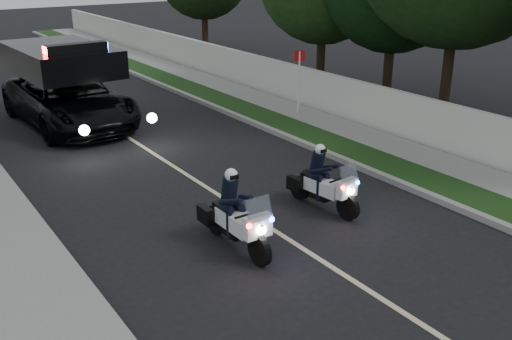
{
  "coord_description": "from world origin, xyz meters",
  "views": [
    {
      "loc": [
        -6.6,
        -4.23,
        5.62
      ],
      "look_at": [
        0.25,
        5.87,
        1.0
      ],
      "focal_mm": 40.96,
      "sensor_mm": 36.0,
      "label": 1
    }
  ],
  "objects": [
    {
      "name": "sidewalk_right",
      "position": [
        6.1,
        10.0,
        0.08
      ],
      "size": [
        1.4,
        60.0,
        0.16
      ],
      "primitive_type": "cube",
      "color": "gray",
      "rests_on": "ground"
    },
    {
      "name": "lane_marking",
      "position": [
        0.0,
        10.0,
        0.0
      ],
      "size": [
        0.12,
        50.0,
        0.01
      ],
      "primitive_type": "cube",
      "color": "#BFB78C",
      "rests_on": "ground"
    },
    {
      "name": "tree_right_d",
      "position": [
        9.48,
        14.62,
        0.0
      ],
      "size": [
        6.92,
        6.92,
        8.91
      ],
      "primitive_type": null,
      "rotation": [
        0.0,
        0.0,
        -0.37
      ],
      "color": "#204316",
      "rests_on": "ground"
    },
    {
      "name": "sign_post",
      "position": [
        6.0,
        11.66,
        0.0
      ],
      "size": [
        0.5,
        0.5,
        2.44
      ],
      "primitive_type": null,
      "rotation": [
        0.0,
        0.0,
        -0.38
      ],
      "color": "red",
      "rests_on": "ground"
    },
    {
      "name": "tree_right_b",
      "position": [
        9.87,
        8.45,
        0.0
      ],
      "size": [
        9.06,
        9.06,
        11.56
      ],
      "primitive_type": null,
      "rotation": [
        0.0,
        0.0,
        0.39
      ],
      "color": "#1B3B13",
      "rests_on": "ground"
    },
    {
      "name": "police_suv",
      "position": [
        -1.03,
        15.21,
        0.0
      ],
      "size": [
        3.27,
        6.53,
        3.11
      ],
      "primitive_type": "imported",
      "rotation": [
        0.0,
        0.0,
        0.05
      ],
      "color": "black",
      "rests_on": "ground"
    },
    {
      "name": "police_moto_right",
      "position": [
        1.58,
        5.11,
        0.0
      ],
      "size": [
        0.84,
        1.88,
        1.54
      ],
      "primitive_type": null,
      "rotation": [
        0.0,
        0.0,
        0.12
      ],
      "color": "silver",
      "rests_on": "ground"
    },
    {
      "name": "property_wall",
      "position": [
        7.1,
        10.0,
        0.75
      ],
      "size": [
        0.22,
        60.0,
        1.5
      ],
      "primitive_type": "cube",
      "color": "beige",
      "rests_on": "ground"
    },
    {
      "name": "curb_left",
      "position": [
        -4.1,
        10.0,
        0.07
      ],
      "size": [
        0.2,
        60.0,
        0.15
      ],
      "primitive_type": "cube",
      "color": "gray",
      "rests_on": "ground"
    },
    {
      "name": "curb_right",
      "position": [
        4.1,
        10.0,
        0.07
      ],
      "size": [
        0.2,
        60.0,
        0.15
      ],
      "primitive_type": "cube",
      "color": "gray",
      "rests_on": "ground"
    },
    {
      "name": "tree_right_c",
      "position": [
        10.1,
        11.37,
        0.0
      ],
      "size": [
        6.24,
        6.24,
        9.04
      ],
      "primitive_type": null,
      "rotation": [
        0.0,
        0.0,
        -0.16
      ],
      "color": "black",
      "rests_on": "ground"
    },
    {
      "name": "grass_verge",
      "position": [
        4.8,
        10.0,
        0.08
      ],
      "size": [
        1.2,
        60.0,
        0.16
      ],
      "primitive_type": "cube",
      "color": "#193814",
      "rests_on": "ground"
    },
    {
      "name": "tree_right_e",
      "position": [
        10.21,
        25.79,
        0.0
      ],
      "size": [
        5.92,
        5.92,
        8.61
      ],
      "primitive_type": null,
      "rotation": [
        0.0,
        0.0,
        0.16
      ],
      "color": "black",
      "rests_on": "ground"
    },
    {
      "name": "police_moto_left",
      "position": [
        -1.08,
        4.63,
        0.0
      ],
      "size": [
        0.69,
        1.96,
        1.66
      ],
      "primitive_type": null,
      "rotation": [
        0.0,
        0.0,
        0.0
      ],
      "color": "silver",
      "rests_on": "ground"
    }
  ]
}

